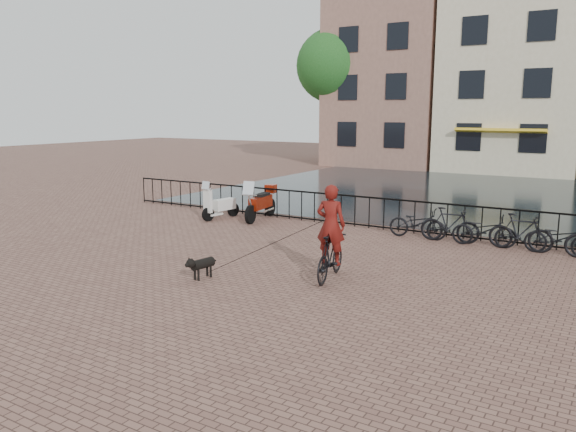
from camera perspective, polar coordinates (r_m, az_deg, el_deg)
The scene contains 15 objects.
ground at distance 11.56m, azimuth -7.84°, elevation -8.22°, with size 100.00×100.00×0.00m, color brown.
canal_water at distance 26.92m, azimuth 16.06°, elevation 2.30°, with size 20.00×20.00×0.00m, color black.
railing at distance 18.14m, azimuth 8.25°, elevation 0.34°, with size 20.00×0.05×1.02m.
canal_house_left at distance 41.16m, azimuth 11.05°, elevation 14.20°, with size 7.50×9.00×12.80m.
canal_house_mid at distance 39.04m, azimuth 22.38°, elevation 13.08°, with size 8.00×9.50×11.80m.
tree_far_left at distance 39.85m, azimuth 4.61°, elevation 14.95°, with size 5.04×5.04×9.27m.
cyclist at distance 12.46m, azimuth 4.35°, elevation -2.22°, with size 0.86×1.89×2.50m.
dog at distance 12.79m, azimuth -8.66°, elevation -5.11°, with size 0.39×0.84×0.55m.
motorcycle at distance 19.34m, azimuth -2.80°, elevation 1.77°, with size 0.78×2.11×1.47m.
scooter at distance 19.65m, azimuth -6.86°, elevation 1.75°, with size 0.67×1.56×1.41m.
parked_bike_0 at distance 16.98m, azimuth 13.03°, elevation -0.72°, with size 0.60×1.72×0.90m, color black.
parked_bike_1 at distance 16.70m, azimuth 16.12°, elevation -0.88°, with size 0.47×1.66×1.00m, color black.
parked_bike_2 at distance 16.50m, azimuth 19.29°, elevation -1.38°, with size 0.60×1.72×0.90m, color black.
parked_bike_3 at distance 16.33m, azimuth 22.56°, elevation -1.55°, with size 0.47×1.66×1.00m, color black.
parked_bike_4 at distance 16.23m, azimuth 25.85°, elevation -2.05°, with size 0.60×1.72×0.90m, color black.
Camera 1 is at (6.97, -8.44, 3.72)m, focal length 35.00 mm.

